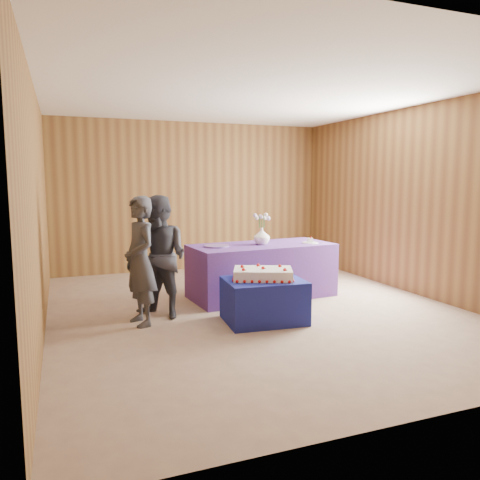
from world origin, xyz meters
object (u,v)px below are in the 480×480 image
sheet_cake (263,274)px  guest_right (160,257)px  cake_table (264,300)px  vase (262,236)px  guest_left (140,261)px  serving_table (262,270)px

sheet_cake → guest_right: 1.24m
cake_table → vase: (0.45, 1.10, 0.62)m
cake_table → sheet_cake: size_ratio=1.08×
sheet_cake → guest_left: 1.42m
serving_table → cake_table: bearing=-116.8°
guest_right → sheet_cake: bearing=22.4°
serving_table → sheet_cake: 1.18m
guest_left → vase: bearing=97.9°
vase → guest_left: 1.95m
serving_table → guest_right: guest_right is taller
guest_left → guest_right: size_ratio=1.00×
vase → serving_table: bearing=55.3°
serving_table → guest_right: (-1.54, -0.50, 0.36)m
vase → guest_right: bearing=-162.1°
serving_table → vase: bearing=-129.2°
guest_right → vase: bearing=68.1°
cake_table → guest_left: (-1.36, 0.40, 0.49)m
cake_table → guest_right: (-1.09, 0.60, 0.49)m
sheet_cake → guest_left: (-1.36, 0.37, 0.18)m
sheet_cake → cake_table: bearing=-65.5°
serving_table → guest_left: (-1.81, -0.70, 0.36)m
cake_table → guest_right: size_ratio=0.61×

